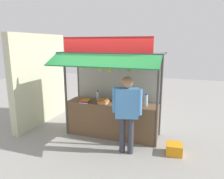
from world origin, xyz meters
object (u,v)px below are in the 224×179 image
(water_bottle_rear_center, at_px, (146,100))
(water_bottle_mid_right, at_px, (139,99))
(water_bottle_mid_left, at_px, (127,98))
(banana_bunch_leftmost, at_px, (109,68))
(water_bottle_front_right, at_px, (117,97))
(banana_bunch_rightmost, at_px, (130,68))
(water_bottle_back_left, at_px, (133,99))
(vendor_person, at_px, (127,108))
(banana_bunch_inner_left, at_px, (143,66))
(plastic_crate, at_px, (174,149))
(banana_bunch_inner_right, at_px, (100,67))
(magazine_stack_back_right, at_px, (133,105))
(magazine_stack_far_left, at_px, (86,101))
(water_bottle_far_right, at_px, (98,96))
(magazine_stack_left, at_px, (103,102))

(water_bottle_rear_center, height_order, water_bottle_mid_right, water_bottle_rear_center)
(water_bottle_mid_left, distance_m, banana_bunch_leftmost, 0.98)
(water_bottle_front_right, height_order, banana_bunch_rightmost, banana_bunch_rightmost)
(water_bottle_mid_right, bearing_deg, water_bottle_back_left, 170.65)
(water_bottle_rear_center, bearing_deg, banana_bunch_rightmost, -129.74)
(banana_bunch_leftmost, distance_m, vendor_person, 1.02)
(water_bottle_mid_left, height_order, banana_bunch_leftmost, banana_bunch_leftmost)
(banana_bunch_rightmost, height_order, banana_bunch_inner_left, same)
(water_bottle_front_right, bearing_deg, plastic_crate, -20.29)
(water_bottle_back_left, relative_size, banana_bunch_inner_right, 0.73)
(water_bottle_rear_center, relative_size, banana_bunch_inner_right, 1.02)
(banana_bunch_rightmost, relative_size, plastic_crate, 0.85)
(water_bottle_front_right, relative_size, magazine_stack_back_right, 0.98)
(magazine_stack_far_left, distance_m, banana_bunch_inner_left, 1.80)
(water_bottle_mid_right, bearing_deg, banana_bunch_inner_left, -73.00)
(water_bottle_rear_center, relative_size, water_bottle_mid_right, 1.05)
(magazine_stack_far_left, distance_m, vendor_person, 1.38)
(vendor_person, bearing_deg, banana_bunch_inner_right, 140.58)
(water_bottle_far_right, xyz_separation_m, plastic_crate, (2.06, -0.60, -0.91))
(water_bottle_front_right, distance_m, water_bottle_rear_center, 0.78)
(water_bottle_rear_center, xyz_separation_m, plastic_crate, (0.74, -0.47, -0.93))
(water_bottle_mid_left, distance_m, magazine_stack_far_left, 1.07)
(magazine_stack_left, height_order, banana_bunch_inner_right, banana_bunch_inner_right)
(magazine_stack_left, xyz_separation_m, banana_bunch_inner_right, (0.02, -0.26, 0.90))
(water_bottle_front_right, bearing_deg, magazine_stack_far_left, -159.93)
(magazine_stack_left, bearing_deg, water_bottle_back_left, 19.26)
(magazine_stack_far_left, bearing_deg, vendor_person, -24.21)
(water_bottle_front_right, relative_size, banana_bunch_inner_right, 0.86)
(water_bottle_front_right, bearing_deg, water_bottle_back_left, 3.65)
(magazine_stack_far_left, relative_size, banana_bunch_inner_right, 0.94)
(water_bottle_front_right, distance_m, plastic_crate, 1.85)
(magazine_stack_far_left, height_order, banana_bunch_inner_right, banana_bunch_inner_right)
(water_bottle_far_right, distance_m, magazine_stack_far_left, 0.39)
(water_bottle_front_right, height_order, magazine_stack_left, water_bottle_front_right)
(water_bottle_mid_left, height_order, plastic_crate, water_bottle_mid_left)
(water_bottle_front_right, height_order, water_bottle_back_left, water_bottle_front_right)
(magazine_stack_far_left, distance_m, banana_bunch_leftmost, 1.18)
(water_bottle_back_left, bearing_deg, water_bottle_far_right, 179.60)
(magazine_stack_left, height_order, plastic_crate, magazine_stack_left)
(water_bottle_rear_center, relative_size, banana_bunch_inner_left, 1.40)
(banana_bunch_rightmost, height_order, banana_bunch_inner_right, same)
(magazine_stack_back_right, relative_size, plastic_crate, 0.78)
(water_bottle_far_right, xyz_separation_m, banana_bunch_leftmost, (0.52, -0.52, 0.81))
(water_bottle_mid_right, xyz_separation_m, banana_bunch_inner_left, (0.15, -0.49, 0.87))
(water_bottle_mid_right, height_order, magazine_stack_left, water_bottle_mid_right)
(magazine_stack_far_left, bearing_deg, water_bottle_rear_center, 6.79)
(water_bottle_front_right, xyz_separation_m, banana_bunch_inner_right, (-0.26, -0.49, 0.82))
(water_bottle_front_right, relative_size, water_bottle_far_right, 1.00)
(magazine_stack_back_right, bearing_deg, banana_bunch_rightmost, -96.02)
(water_bottle_mid_left, relative_size, banana_bunch_inner_right, 0.92)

